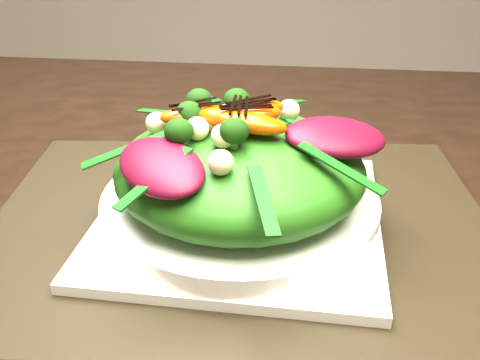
# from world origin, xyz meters

# --- Properties ---
(dining_table) EXTENTS (1.60, 0.90, 0.75)m
(dining_table) POSITION_xyz_m (0.00, 0.00, 0.73)
(dining_table) COLOR black
(dining_table) RESTS_ON floor
(placemat) EXTENTS (0.51, 0.41, 0.00)m
(placemat) POSITION_xyz_m (-0.14, -0.08, 0.75)
(placemat) COLOR black
(placemat) RESTS_ON dining_table
(plate_base) EXTENTS (0.27, 0.27, 0.01)m
(plate_base) POSITION_xyz_m (-0.14, -0.08, 0.76)
(plate_base) COLOR white
(plate_base) RESTS_ON placemat
(salad_bowl) EXTENTS (0.32, 0.32, 0.02)m
(salad_bowl) POSITION_xyz_m (-0.14, -0.08, 0.77)
(salad_bowl) COLOR white
(salad_bowl) RESTS_ON plate_base
(lettuce_mound) EXTENTS (0.27, 0.27, 0.08)m
(lettuce_mound) POSITION_xyz_m (-0.14, -0.08, 0.81)
(lettuce_mound) COLOR #255E11
(lettuce_mound) RESTS_ON salad_bowl
(radicchio_leaf) EXTENTS (0.11, 0.08, 0.02)m
(radicchio_leaf) POSITION_xyz_m (-0.06, -0.08, 0.85)
(radicchio_leaf) COLOR #480717
(radicchio_leaf) RESTS_ON lettuce_mound
(orange_segment) EXTENTS (0.07, 0.06, 0.02)m
(orange_segment) POSITION_xyz_m (-0.16, -0.06, 0.86)
(orange_segment) COLOR #D13903
(orange_segment) RESTS_ON lettuce_mound
(broccoli_floret) EXTENTS (0.04, 0.04, 0.03)m
(broccoli_floret) POSITION_xyz_m (-0.21, -0.05, 0.86)
(broccoli_floret) COLOR #0A3209
(broccoli_floret) RESTS_ON lettuce_mound
(macadamia_nut) EXTENTS (0.03, 0.03, 0.02)m
(macadamia_nut) POSITION_xyz_m (-0.10, -0.12, 0.86)
(macadamia_nut) COLOR beige
(macadamia_nut) RESTS_ON lettuce_mound
(balsamic_drizzle) EXTENTS (0.03, 0.03, 0.00)m
(balsamic_drizzle) POSITION_xyz_m (-0.16, -0.06, 0.87)
(balsamic_drizzle) COLOR black
(balsamic_drizzle) RESTS_ON orange_segment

